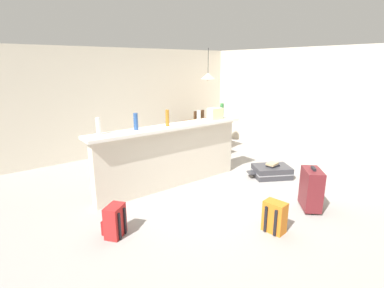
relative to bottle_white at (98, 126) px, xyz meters
The scene contains 20 objects.
ground_plane 2.18m from the bottle_white, 19.35° to the right, with size 13.00×13.00×0.05m, color gray.
wall_back 2.98m from the bottle_white, 55.75° to the left, with size 6.60×0.10×2.50m, color beige.
wall_right 4.73m from the bottle_white, ahead, with size 0.10×6.00×2.50m, color beige.
partition_half_wall 1.41m from the bottle_white, ahead, with size 2.80×0.20×1.06m, color beige.
bar_countertop 1.23m from the bottle_white, ahead, with size 2.96×0.40×0.05m, color white.
bottle_white is the anchor object (origin of this frame).
bottle_blue 0.61m from the bottle_white, ahead, with size 0.07×0.07×0.27m, color #284C89.
bottle_amber 1.17m from the bottle_white, ahead, with size 0.06×0.06×0.28m, color #9E661E.
bottle_clear 1.86m from the bottle_white, ahead, with size 0.07×0.07×0.20m, color silver.
bottle_green 2.43m from the bottle_white, ahead, with size 0.07×0.07×0.29m, color #2D6B38.
grocery_bag 2.22m from the bottle_white, ahead, with size 0.26×0.18×0.22m, color beige.
dining_table 3.60m from the bottle_white, 22.72° to the left, with size 1.10×0.80×0.74m.
dining_chair_near_partition 3.37m from the bottle_white, 15.68° to the left, with size 0.41×0.41×0.93m.
dining_chair_far_side 3.97m from the bottle_white, 29.81° to the left, with size 0.47×0.47×0.93m.
pendant_lamp 3.55m from the bottle_white, 21.87° to the left, with size 0.34×0.34×0.76m.
suitcase_flat_charcoal 3.35m from the bottle_white, 16.80° to the right, with size 0.88×0.77×0.22m.
backpack_orange 2.82m from the bottle_white, 56.09° to the right, with size 0.28×0.30×0.42m.
backpack_red 1.46m from the bottle_white, 104.14° to the right, with size 0.34×0.33×0.42m.
suitcase_upright_maroon 3.32m from the bottle_white, 41.30° to the right, with size 0.47×0.49×0.67m.
book_stack 3.30m from the bottle_white, 16.99° to the right, with size 0.25×0.19×0.07m.
Camera 1 is at (-3.21, -3.71, 2.15)m, focal length 27.88 mm.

